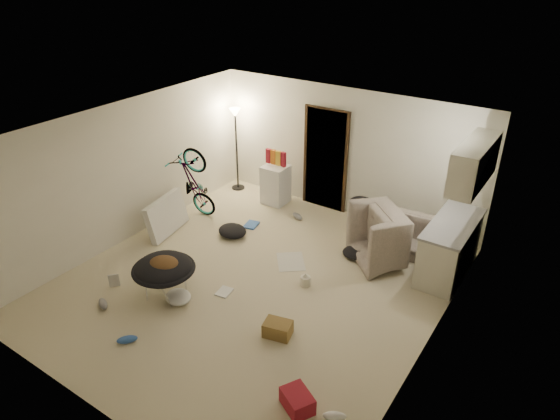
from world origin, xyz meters
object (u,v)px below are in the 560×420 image
Objects in this scene: sofa at (410,232)px; mini_fridge at (276,184)px; floor_lamp at (236,132)px; saucer_chair at (164,274)px; drink_case_b at (297,401)px; juicer at (306,280)px; tv_box at (167,216)px; bicycle at (195,197)px; drink_case_a at (278,329)px; kitchen_counter at (449,249)px; armchair at (396,240)px.

sofa is 2.31× the size of mini_fridge.
saucer_chair is at bearing -68.01° from floor_lamp.
drink_case_b is 1.70× the size of juicer.
tv_box is 3.02m from juicer.
floor_lamp reaches higher than mini_fridge.
drink_case_a is at bearing -126.53° from bicycle.
kitchen_counter is at bearing 49.41° from drink_case_a.
kitchen_counter reaches higher than saucer_chair.
sofa is 5.01× the size of drink_case_a.
armchair reaches higher than drink_case_b.
sofa is at bearing -2.51° from mini_fridge.
saucer_chair is 0.91× the size of tv_box.
floor_lamp reaches higher than tv_box.
floor_lamp is at bearing 82.01° from tv_box.
saucer_chair is at bearing -56.10° from tv_box.
juicer is at bearing -35.95° from floor_lamp.
kitchen_counter reaches higher than sofa.
kitchen_counter is at bearing 43.09° from juicer.
sofa is at bearing 17.07° from tv_box.
kitchen_counter is 0.99× the size of bicycle.
tv_box is at bearing -87.46° from floor_lamp.
juicer is (-0.28, 1.19, -0.01)m from drink_case_a.
saucer_chair is 1.97m from tv_box.
mini_fridge is at bearing 30.84° from armchair.
tv_box is at bearing 179.95° from juicer.
kitchen_counter is at bearing 146.94° from sofa.
drink_case_b is (3.19, -4.25, -0.29)m from mini_fridge.
kitchen_counter reaches higher than bicycle.
armchair is 3.63m from drink_case_b.
bicycle is at bearing 14.16° from sofa.
bicycle is (-4.73, -0.82, -0.04)m from kitchen_counter.
floor_lamp reaches higher than sofa.
mini_fridge is at bearing -40.97° from bicycle.
armchair is at bearing 64.40° from drink_case_a.
mini_fridge reaches higher than sofa.
floor_lamp is 4.03m from juicer.
mini_fridge is at bearing 96.44° from saucer_chair.
bicycle reaches higher than sofa.
floor_lamp reaches higher than saucer_chair.
floor_lamp is 1.91× the size of saucer_chair.
mini_fridge is at bearing -5.65° from sofa.
armchair is (3.98, -0.74, -0.95)m from floor_lamp.
juicer is (-0.87, -1.52, -0.26)m from armchair.
floor_lamp reaches higher than drink_case_a.
floor_lamp is 1.73m from bicycle.
tv_box is (-4.73, -1.60, -0.09)m from kitchen_counter.
bicycle is 4.07× the size of drink_case_a.
floor_lamp reaches higher than armchair.
mini_fridge is 2.37m from tv_box.
bicycle is at bearing -170.20° from kitchen_counter.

